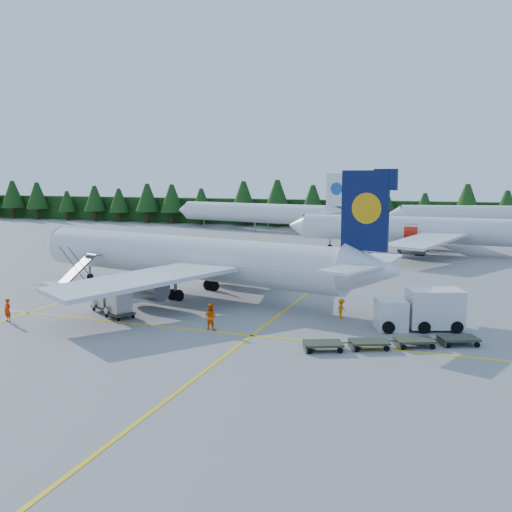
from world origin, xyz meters
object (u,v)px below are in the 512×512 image
(airliner_navy, at_px, (176,257))
(service_truck, at_px, (419,310))
(airliner_red, at_px, (408,230))
(airstairs, at_px, (63,286))

(airliner_navy, distance_m, service_truck, 24.20)
(airliner_red, bearing_deg, airliner_navy, -113.61)
(airliner_red, height_order, service_truck, airliner_red)
(airliner_red, distance_m, airstairs, 50.92)
(airstairs, bearing_deg, airliner_red, 75.56)
(airliner_navy, relative_size, service_truck, 5.99)
(airliner_navy, bearing_deg, service_truck, -1.49)
(service_truck, bearing_deg, airliner_navy, 145.41)
(airliner_navy, distance_m, airliner_red, 42.07)
(airstairs, distance_m, service_truck, 33.61)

